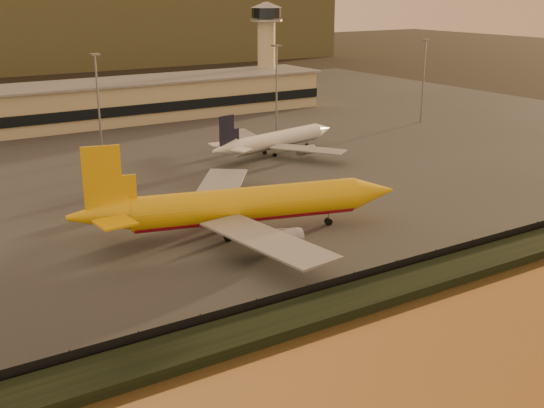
% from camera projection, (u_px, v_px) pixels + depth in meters
% --- Properties ---
extents(ground, '(900.00, 900.00, 0.00)m').
position_uv_depth(ground, '(331.00, 251.00, 109.45)').
color(ground, black).
rests_on(ground, ground).
extents(embankment, '(320.00, 7.00, 1.40)m').
position_uv_depth(embankment, '(405.00, 284.00, 95.58)').
color(embankment, black).
rests_on(embankment, ground).
extents(tarmac, '(320.00, 220.00, 0.20)m').
position_uv_depth(tarmac, '(120.00, 143.00, 185.71)').
color(tarmac, '#2D2D2D').
rests_on(tarmac, ground).
extents(perimeter_fence, '(300.00, 0.05, 2.20)m').
position_uv_depth(perimeter_fence, '(386.00, 271.00, 98.61)').
color(perimeter_fence, black).
rests_on(perimeter_fence, tarmac).
extents(terminal_building, '(202.00, 25.00, 12.60)m').
position_uv_depth(terminal_building, '(34.00, 109.00, 200.93)').
color(terminal_building, tan).
rests_on(terminal_building, tarmac).
extents(control_tower, '(11.20, 11.20, 35.50)m').
position_uv_depth(control_tower, '(266.00, 43.00, 243.99)').
color(control_tower, tan).
rests_on(control_tower, tarmac).
extents(apron_light_masts, '(152.20, 12.20, 25.40)m').
position_uv_depth(apron_light_masts, '(200.00, 90.00, 172.61)').
color(apron_light_masts, slate).
rests_on(apron_light_masts, tarmac).
extents(dhl_cargo_jet, '(56.21, 53.89, 17.00)m').
position_uv_depth(dhl_cargo_jet, '(241.00, 206.00, 114.93)').
color(dhl_cargo_jet, '#E1A60B').
rests_on(dhl_cargo_jet, tarmac).
extents(white_narrowbody_jet, '(41.30, 39.65, 11.95)m').
position_uv_depth(white_narrowbody_jet, '(276.00, 140.00, 171.51)').
color(white_narrowbody_jet, white).
rests_on(white_narrowbody_jet, tarmac).
extents(gse_vehicle_yellow, '(4.67, 2.96, 1.94)m').
position_uv_depth(gse_vehicle_yellow, '(235.00, 196.00, 134.45)').
color(gse_vehicle_yellow, '#E1A60B').
rests_on(gse_vehicle_yellow, tarmac).
extents(gse_vehicle_white, '(4.85, 3.09, 2.02)m').
position_uv_depth(gse_vehicle_white, '(126.00, 206.00, 128.17)').
color(gse_vehicle_white, white).
rests_on(gse_vehicle_white, tarmac).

